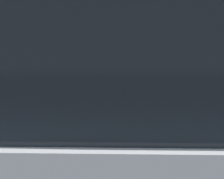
{
  "coord_description": "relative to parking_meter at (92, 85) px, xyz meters",
  "views": [
    {
      "loc": [
        0.74,
        -3.27,
        1.38
      ],
      "look_at": [
        0.46,
        0.35,
        1.19
      ],
      "focal_mm": 71.28,
      "sensor_mm": 36.0,
      "label": 1
    }
  ],
  "objects": [
    {
      "name": "parking_meter",
      "position": [
        0.0,
        0.0,
        0.0
      ],
      "size": [
        0.19,
        0.2,
        1.45
      ],
      "rotation": [
        0.0,
        0.0,
        3.18
      ],
      "color": "slate",
      "rests_on": "sidewalk_curb"
    },
    {
      "name": "pedestrian_at_meter",
      "position": [
        0.58,
        0.16,
        -0.13
      ],
      "size": [
        0.6,
        0.55,
        1.66
      ],
      "rotation": [
        0.0,
        0.0,
        -2.84
      ],
      "color": "brown",
      "rests_on": "sidewalk_curb"
    },
    {
      "name": "parked_sedan_white",
      "position": [
        0.39,
        -1.47,
        -0.35
      ],
      "size": [
        4.65,
        1.93,
        1.76
      ],
      "rotation": [
        0.0,
        0.0,
        -1.54
      ],
      "color": "white",
      "rests_on": "ground"
    },
    {
      "name": "background_railing",
      "position": [
        -0.29,
        2.67,
        -0.37
      ],
      "size": [
        24.06,
        0.06,
        1.0
      ],
      "color": "#1E602D",
      "rests_on": "sidewalk_curb"
    },
    {
      "name": "backdrop_wall",
      "position": [
        -0.29,
        4.96,
        0.27
      ],
      "size": [
        32.0,
        0.5,
        3.0
      ],
      "primitive_type": "cube",
      "color": "gray",
      "rests_on": "ground"
    }
  ]
}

